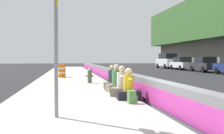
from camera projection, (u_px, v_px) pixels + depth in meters
ground_plane at (168, 113)px, 7.88m from camera, size 160.00×160.00×0.00m
sidewalk_strip at (74, 113)px, 7.47m from camera, size 80.00×4.40×0.14m
jersey_barrier at (168, 98)px, 7.87m from camera, size 76.00×0.45×0.85m
route_sign_post at (56, 29)px, 6.55m from camera, size 0.44×0.09×3.60m
fire_hydrant at (90, 75)px, 15.83m from camera, size 0.26×0.46×0.88m
seated_person_foreground at (129, 90)px, 9.46m from camera, size 0.69×0.80×1.07m
seated_person_middle at (122, 86)px, 10.39m from camera, size 0.89×0.97×1.12m
seated_person_rear at (117, 83)px, 11.68m from camera, size 0.81×0.91×1.15m
seated_person_far at (112, 81)px, 12.87m from camera, size 0.72×0.83×1.09m
backpack at (132, 97)px, 8.62m from camera, size 0.32×0.28×0.40m
construction_barrel at (62, 71)px, 20.55m from camera, size 0.54×0.54×0.95m
parked_car_midline at (205, 64)px, 31.17m from camera, size 4.54×2.03×1.71m
parked_car_far at (182, 63)px, 37.06m from camera, size 4.54×2.03×1.71m
parked_car_farther at (167, 61)px, 42.41m from camera, size 4.86×2.19×2.28m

